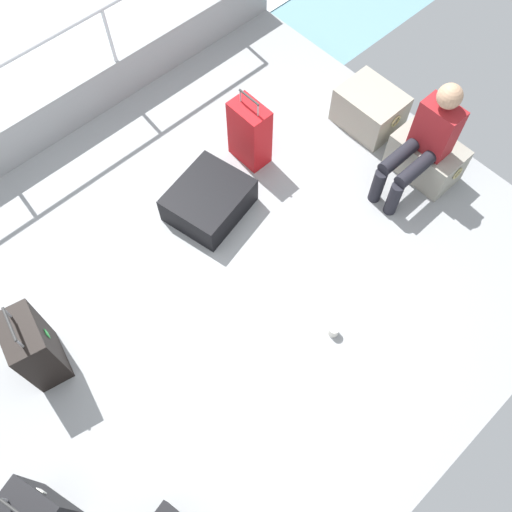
# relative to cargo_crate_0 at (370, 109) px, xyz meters

# --- Properties ---
(ground_plane) EXTENTS (4.40, 5.20, 0.06)m
(ground_plane) POSITION_rel_cargo_crate_0_xyz_m (0.30, -2.18, -0.22)
(ground_plane) COLOR #939699
(gunwale_port) EXTENTS (0.06, 5.20, 0.45)m
(gunwale_port) POSITION_rel_cargo_crate_0_xyz_m (-1.87, -2.18, 0.03)
(gunwale_port) COLOR #939699
(gunwale_port) RESTS_ON ground_plane
(railing_port) EXTENTS (0.04, 4.20, 1.02)m
(railing_port) POSITION_rel_cargo_crate_0_xyz_m (-1.87, -2.18, 0.59)
(railing_port) COLOR silver
(railing_port) RESTS_ON ground_plane
(sea_wake) EXTENTS (12.00, 12.00, 0.01)m
(sea_wake) POSITION_rel_cargo_crate_0_xyz_m (-3.30, -2.18, -0.53)
(sea_wake) COLOR #6B99A8
(sea_wake) RESTS_ON ground_plane
(cargo_crate_0) EXTENTS (0.61, 0.46, 0.38)m
(cargo_crate_0) POSITION_rel_cargo_crate_0_xyz_m (0.00, 0.00, 0.00)
(cargo_crate_0) COLOR #9E9989
(cargo_crate_0) RESTS_ON ground_plane
(cargo_crate_1) EXTENTS (0.65, 0.38, 0.37)m
(cargo_crate_1) POSITION_rel_cargo_crate_0_xyz_m (0.72, -0.06, -0.01)
(cargo_crate_1) COLOR gray
(cargo_crate_1) RESTS_ON ground_plane
(passenger_seated) EXTENTS (0.34, 0.66, 1.07)m
(passenger_seated) POSITION_rel_cargo_crate_0_xyz_m (0.72, -0.24, 0.37)
(passenger_seated) COLOR maroon
(passenger_seated) RESTS_ON ground_plane
(suitcase_1) EXTENTS (0.45, 0.33, 0.80)m
(suitcase_1) POSITION_rel_cargo_crate_0_xyz_m (-0.06, -3.56, 0.14)
(suitcase_1) COLOR black
(suitcase_1) RESTS_ON ground_plane
(suitcase_2) EXTENTS (0.36, 0.23, 0.76)m
(suitcase_2) POSITION_rel_cargo_crate_0_xyz_m (-0.47, -1.10, 0.13)
(suitcase_2) COLOR red
(suitcase_2) RESTS_ON ground_plane
(suitcase_4) EXTENTS (0.70, 0.77, 0.28)m
(suitcase_4) POSITION_rel_cargo_crate_0_xyz_m (-0.27, -1.76, -0.05)
(suitcase_4) COLOR black
(suitcase_4) RESTS_ON ground_plane
(paper_cup) EXTENTS (0.08, 0.08, 0.10)m
(paper_cup) POSITION_rel_cargo_crate_0_xyz_m (1.26, -1.80, -0.14)
(paper_cup) COLOR white
(paper_cup) RESTS_ON ground_plane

